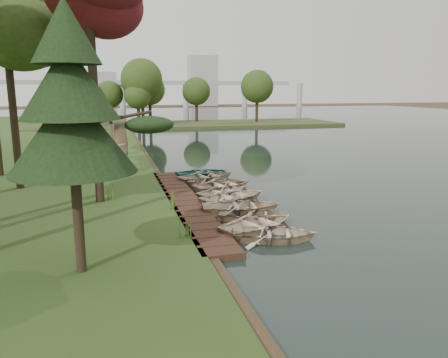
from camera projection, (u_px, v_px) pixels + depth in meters
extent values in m
plane|color=#3D2F1D|center=(214.00, 204.00, 23.33)|extent=(300.00, 300.00, 0.00)
cube|color=black|center=(427.00, 142.00, 49.87)|extent=(130.00, 200.00, 0.05)
cube|color=#382015|center=(185.00, 203.00, 22.89)|extent=(1.60, 16.00, 0.30)
cube|color=#37401C|center=(189.00, 124.00, 72.60)|extent=(50.00, 14.00, 0.45)
cylinder|color=black|center=(37.00, 110.00, 66.14)|extent=(0.50, 0.50, 4.80)
sphere|color=#304617|center=(35.00, 86.00, 65.41)|extent=(5.60, 5.60, 5.60)
cylinder|color=black|center=(83.00, 110.00, 67.83)|extent=(0.50, 0.50, 4.80)
sphere|color=#304617|center=(82.00, 86.00, 67.10)|extent=(5.60, 5.60, 5.60)
cylinder|color=black|center=(127.00, 109.00, 69.53)|extent=(0.50, 0.50, 4.80)
sphere|color=#304617|center=(126.00, 86.00, 68.80)|extent=(5.60, 5.60, 5.60)
cylinder|color=black|center=(169.00, 109.00, 71.23)|extent=(0.50, 0.50, 4.80)
sphere|color=#304617|center=(168.00, 86.00, 70.50)|extent=(5.60, 5.60, 5.60)
cylinder|color=black|center=(209.00, 108.00, 72.92)|extent=(0.50, 0.50, 4.80)
sphere|color=#304617|center=(208.00, 86.00, 72.19)|extent=(5.60, 5.60, 5.60)
cylinder|color=black|center=(247.00, 108.00, 74.62)|extent=(0.50, 0.50, 4.80)
sphere|color=#304617|center=(247.00, 86.00, 73.89)|extent=(5.60, 5.60, 5.60)
cylinder|color=black|center=(283.00, 107.00, 76.31)|extent=(0.50, 0.50, 4.80)
sphere|color=#304617|center=(283.00, 86.00, 75.59)|extent=(5.60, 5.60, 5.60)
cube|color=#A5A5A0|center=(154.00, 83.00, 137.74)|extent=(90.00, 4.00, 1.20)
cylinder|color=#A5A5A0|center=(54.00, 96.00, 130.91)|extent=(1.80, 1.80, 8.00)
cylinder|color=#A5A5A0|center=(122.00, 96.00, 136.00)|extent=(1.80, 1.80, 8.00)
cylinder|color=#A5A5A0|center=(186.00, 95.00, 141.09)|extent=(1.80, 1.80, 8.00)
cylinder|color=#A5A5A0|center=(245.00, 95.00, 146.18)|extent=(1.80, 1.80, 8.00)
cylinder|color=#A5A5A0|center=(300.00, 95.00, 151.27)|extent=(1.80, 1.80, 8.00)
cube|color=#A5A5A0|center=(203.00, 81.00, 161.54)|extent=(10.00, 8.00, 18.00)
cube|color=#A5A5A0|center=(105.00, 89.00, 157.97)|extent=(8.00, 8.00, 12.00)
imported|color=beige|center=(274.00, 232.00, 17.45)|extent=(3.95, 3.30, 0.70)
imported|color=beige|center=(259.00, 223.00, 18.56)|extent=(4.45, 3.88, 0.77)
imported|color=beige|center=(254.00, 213.00, 20.10)|extent=(3.97, 3.44, 0.69)
imported|color=beige|center=(241.00, 205.00, 21.32)|extent=(4.18, 3.23, 0.80)
imported|color=beige|center=(234.00, 195.00, 23.23)|extent=(4.59, 3.92, 0.80)
imported|color=beige|center=(223.00, 190.00, 24.63)|extent=(3.94, 3.48, 0.68)
imported|color=beige|center=(224.00, 184.00, 26.16)|extent=(4.49, 3.78, 0.80)
imported|color=beige|center=(216.00, 180.00, 27.22)|extent=(4.14, 3.52, 0.73)
imported|color=beige|center=(207.00, 175.00, 28.68)|extent=(4.56, 3.83, 0.81)
imported|color=#2F836F|center=(202.00, 172.00, 30.03)|extent=(3.83, 2.90, 0.75)
imported|color=beige|center=(120.00, 168.00, 29.98)|extent=(4.21, 4.16, 0.72)
cylinder|color=black|center=(95.00, 104.00, 21.59)|extent=(0.44, 0.44, 10.00)
cylinder|color=black|center=(13.00, 107.00, 24.76)|extent=(0.43, 0.43, 9.37)
ellipsoid|color=#304617|center=(4.00, 21.00, 23.81)|extent=(4.76, 4.76, 4.05)
cylinder|color=black|center=(60.00, 95.00, 30.62)|extent=(0.45, 0.45, 10.53)
ellipsoid|color=#304617|center=(54.00, 17.00, 29.56)|extent=(4.12, 4.12, 3.51)
cylinder|color=black|center=(78.00, 215.00, 13.57)|extent=(0.32, 0.32, 3.74)
cone|color=black|center=(72.00, 130.00, 13.04)|extent=(3.80, 3.80, 2.60)
cone|color=black|center=(68.00, 81.00, 12.75)|extent=(2.90, 2.90, 2.25)
cone|color=black|center=(65.00, 30.00, 12.46)|extent=(2.00, 2.00, 1.90)
cone|color=#3F661E|center=(185.00, 226.00, 17.09)|extent=(0.60, 0.60, 0.89)
cone|color=#3F661E|center=(169.00, 199.00, 21.23)|extent=(0.60, 0.60, 0.87)
cone|color=#3F661E|center=(110.00, 191.00, 22.92)|extent=(0.60, 0.60, 0.91)
cone|color=#3F661E|center=(143.00, 164.00, 31.29)|extent=(0.60, 0.60, 0.90)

